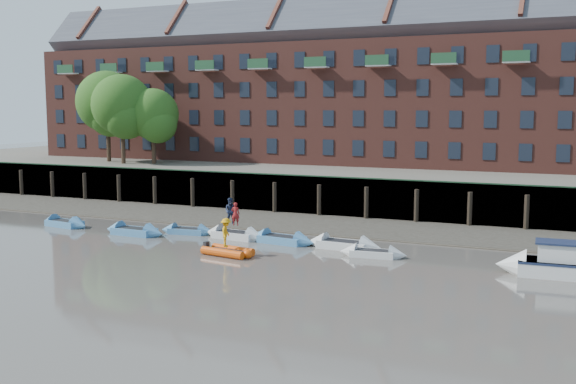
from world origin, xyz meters
The scene contains 19 objects.
ground centered at (0.00, 0.00, 0.00)m, with size 220.00×220.00×0.00m, color #5B554D.
foreshore centered at (0.00, 18.00, 0.00)m, with size 110.00×8.00×0.50m, color #3D382F.
mud_band centered at (0.00, 14.60, 0.00)m, with size 110.00×1.60×0.10m, color #4C4336.
river_wall centered at (0.00, 22.38, 1.59)m, with size 110.00×1.23×3.30m.
bank_terrace centered at (0.00, 36.00, 1.60)m, with size 110.00×28.00×3.20m, color #5E594D.
apartment_terrace centered at (0.00, 36.99, 12.82)m, with size 80.60×15.56×20.98m.
tree_cluster centered at (-25.62, 27.35, 9.00)m, with size 11.76×7.74×9.40m.
rowboat_0 centered at (-17.72, 9.69, 0.23)m, with size 4.67×1.94×1.32m.
rowboat_1 centered at (-10.92, 9.04, 0.25)m, with size 4.86×1.56×1.40m.
rowboat_2 centered at (-7.72, 10.85, 0.21)m, with size 4.10×1.63×1.16m.
rowboat_3 centered at (-3.84, 10.68, 0.25)m, with size 4.90×1.92×1.39m.
rowboat_4 centered at (-0.30, 10.53, 0.24)m, with size 4.90×1.97×1.38m.
rowboat_5 centered at (4.00, 10.47, 0.26)m, with size 5.10×1.79×1.46m.
rowboat_6 centered at (6.33, 9.00, 0.21)m, with size 4.14×1.54×1.18m.
rib_tender centered at (-1.66, 5.88, 0.25)m, with size 3.37×2.02×0.57m.
motor_launch centered at (15.96, 8.33, 0.61)m, with size 5.87×2.18×2.39m.
person_rower_a centered at (-3.74, 10.58, 1.72)m, with size 0.57×0.38×1.57m, color maroon.
person_rower_b centered at (-4.26, 10.88, 1.84)m, with size 0.88×0.68×1.80m, color #19233F.
person_rib_crew centered at (-1.85, 5.85, 1.40)m, with size 1.12×0.64×1.73m, color orange.
Camera 1 is at (17.44, -28.99, 8.85)m, focal length 42.00 mm.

